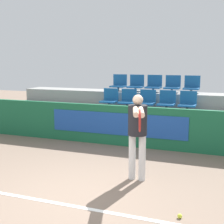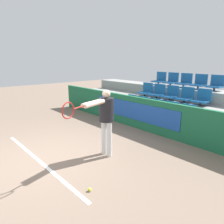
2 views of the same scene
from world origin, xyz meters
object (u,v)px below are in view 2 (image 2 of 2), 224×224
stadium_chair_11 (172,80)px  stadium_chair_4 (187,115)px  tennis_player (105,116)px  stadium_chair_6 (158,92)px  tennis_ball (90,190)px  stadium_chair_3 (170,111)px  stadium_chair_8 (186,96)px  stadium_chair_9 (202,99)px  stadium_chair_5 (146,91)px  stadium_chair_13 (199,83)px  stadium_chair_10 (160,79)px  stadium_chair_0 (131,103)px  stadium_chair_2 (155,108)px  stadium_chair_7 (171,94)px  stadium_chair_1 (142,106)px  stadium_chair_14 (216,84)px  stadium_chair_12 (185,82)px

stadium_chair_11 → stadium_chair_4: bearing=-44.1°
stadium_chair_4 → tennis_player: tennis_player is taller
stadium_chair_6 → tennis_ball: 5.47m
stadium_chair_3 → stadium_chair_6: size_ratio=1.00×
stadium_chair_8 → stadium_chair_4: bearing=-55.4°
stadium_chair_9 → stadium_chair_5: bearing=180.0°
stadium_chair_13 → stadium_chair_10: bearing=180.0°
stadium_chair_0 → stadium_chair_8: stadium_chair_8 is taller
stadium_chair_2 → stadium_chair_7: 0.96m
stadium_chair_1 → stadium_chair_14: (1.79, 1.74, 0.81)m
stadium_chair_4 → stadium_chair_11: size_ratio=1.00×
stadium_chair_5 → tennis_player: 4.22m
stadium_chair_2 → tennis_ball: bearing=-66.7°
stadium_chair_10 → stadium_chair_13: size_ratio=1.00×
stadium_chair_6 → stadium_chair_7: same height
stadium_chair_3 → stadium_chair_10: size_ratio=1.00×
stadium_chair_14 → stadium_chair_9: bearing=-90.0°
stadium_chair_1 → stadium_chair_9: (1.79, 0.87, 0.40)m
stadium_chair_0 → stadium_chair_13: 2.62m
stadium_chair_14 → stadium_chair_5: bearing=-160.0°
stadium_chair_11 → stadium_chair_14: 1.79m
stadium_chair_0 → stadium_chair_1: size_ratio=1.00×
stadium_chair_13 → tennis_player: stadium_chair_13 is taller
stadium_chair_2 → stadium_chair_13: (0.60, 1.74, 0.81)m
stadium_chair_4 → stadium_chair_10: size_ratio=1.00×
stadium_chair_11 → stadium_chair_12: size_ratio=1.00×
stadium_chair_8 → stadium_chair_12: (-0.60, 0.87, 0.40)m
stadium_chair_14 → stadium_chair_0: bearing=-144.0°
stadium_chair_2 → stadium_chair_5: stadium_chair_5 is taller
stadium_chair_2 → tennis_player: size_ratio=0.34×
stadium_chair_12 → stadium_chair_2: bearing=-90.0°
stadium_chair_1 → stadium_chair_14: size_ratio=1.00×
stadium_chair_8 → stadium_chair_11: bearing=144.0°
stadium_chair_7 → stadium_chair_9: 1.20m
stadium_chair_0 → stadium_chair_12: bearing=55.4°
stadium_chair_8 → stadium_chair_11: (-1.20, 0.87, 0.40)m
stadium_chair_0 → stadium_chair_8: bearing=25.8°
stadium_chair_8 → stadium_chair_1: bearing=-144.0°
stadium_chair_9 → stadium_chair_14: (0.00, 0.87, 0.40)m
stadium_chair_5 → stadium_chair_4: bearing=-20.0°
stadium_chair_14 → tennis_player: 4.64m
stadium_chair_2 → stadium_chair_10: bearing=124.6°
stadium_chair_1 → stadium_chair_2: (0.60, 0.00, 0.00)m
stadium_chair_6 → stadium_chair_14: stadium_chair_14 is taller
stadium_chair_6 → stadium_chair_12: bearing=55.4°
stadium_chair_7 → stadium_chair_9: same height
stadium_chair_2 → stadium_chair_4: (1.20, 0.00, 0.00)m
stadium_chair_1 → stadium_chair_2: same height
stadium_chair_10 → stadium_chair_7: bearing=-36.0°
stadium_chair_3 → tennis_ball: size_ratio=8.15×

